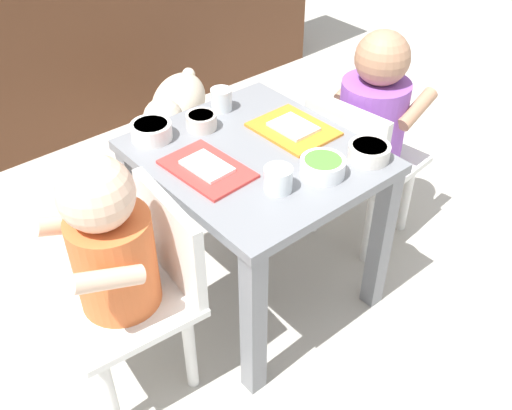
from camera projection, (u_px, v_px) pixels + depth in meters
The scene contains 14 objects.
ground_plane at pixel (256, 287), 1.68m from camera, with size 7.00×7.00×0.00m, color #B2ADA3.
kitchen_cabinet_back at pixel (40, 3), 2.09m from camera, with size 2.37×0.32×1.00m, color #56331E.
dining_table at pixel (256, 182), 1.45m from camera, with size 0.49×0.55×0.46m.
seated_child_left at pixel (118, 253), 1.20m from camera, with size 0.30×0.30×0.64m.
seated_child_right at pixel (371, 118), 1.63m from camera, with size 0.31×0.31×0.66m.
dog at pixel (176, 107), 2.07m from camera, with size 0.39×0.37×0.32m.
food_tray_left at pixel (207, 168), 1.33m from camera, with size 0.15×0.22×0.02m.
food_tray_right at pixel (293, 129), 1.47m from camera, with size 0.16×0.20×0.02m.
water_cup_left at pixel (278, 181), 1.26m from camera, with size 0.06×0.06×0.06m.
water_cup_right at pixel (221, 101), 1.54m from camera, with size 0.06×0.06×0.06m.
veggie_bowl_far at pixel (151, 130), 1.43m from camera, with size 0.10×0.10×0.04m.
cereal_bowl_right_side at pixel (323, 167), 1.31m from camera, with size 0.10×0.10×0.04m.
cereal_bowl_left_side at pixel (201, 121), 1.47m from camera, with size 0.08×0.08×0.04m.
veggie_bowl_near at pixel (369, 151), 1.36m from camera, with size 0.10×0.10×0.04m.
Camera 1 is at (-0.76, -0.90, 1.23)m, focal length 41.08 mm.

